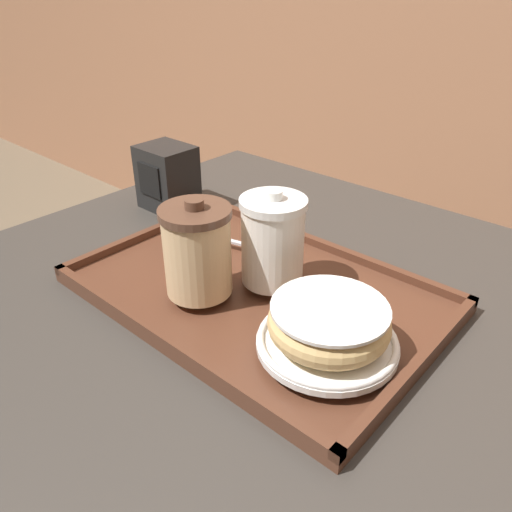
{
  "coord_description": "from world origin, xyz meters",
  "views": [
    {
      "loc": [
        0.4,
        -0.44,
        1.11
      ],
      "look_at": [
        0.02,
        -0.01,
        0.78
      ],
      "focal_mm": 35.0,
      "sensor_mm": 36.0,
      "label": 1
    }
  ],
  "objects": [
    {
      "name": "cafe_table",
      "position": [
        0.0,
        0.0,
        0.54
      ],
      "size": [
        0.88,
        0.88,
        0.72
      ],
      "color": "#38332D",
      "rests_on": "ground_plane"
    },
    {
      "name": "serving_tray",
      "position": [
        0.02,
        -0.01,
        0.73
      ],
      "size": [
        0.48,
        0.33,
        0.02
      ],
      "color": "#512D1E",
      "rests_on": "cafe_table"
    },
    {
      "name": "coffee_cup_front",
      "position": [
        -0.02,
        -0.08,
        0.8
      ],
      "size": [
        0.09,
        0.09,
        0.13
      ],
      "color": "#E0B784",
      "rests_on": "serving_tray"
    },
    {
      "name": "coffee_cup_rear",
      "position": [
        0.03,
        0.01,
        0.8
      ],
      "size": [
        0.09,
        0.09,
        0.13
      ],
      "color": "white",
      "rests_on": "serving_tray"
    },
    {
      "name": "plate_with_chocolate_donut",
      "position": [
        0.17,
        -0.06,
        0.75
      ],
      "size": [
        0.16,
        0.16,
        0.01
      ],
      "color": "white",
      "rests_on": "serving_tray"
    },
    {
      "name": "donut_chocolate_glazed",
      "position": [
        0.17,
        -0.06,
        0.78
      ],
      "size": [
        0.14,
        0.14,
        0.04
      ],
      "color": "#DBB270",
      "rests_on": "plate_with_chocolate_donut"
    },
    {
      "name": "spoon",
      "position": [
        -0.13,
        0.03,
        0.75
      ],
      "size": [
        0.16,
        0.05,
        0.01
      ],
      "rotation": [
        0.0,
        0.0,
        3.39
      ],
      "color": "silver",
      "rests_on": "serving_tray"
    },
    {
      "name": "napkin_dispenser",
      "position": [
        -0.3,
        0.1,
        0.78
      ],
      "size": [
        0.1,
        0.08,
        0.12
      ],
      "color": "black",
      "rests_on": "cafe_table"
    }
  ]
}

